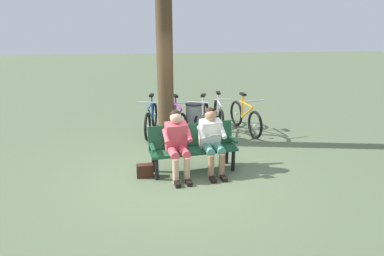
% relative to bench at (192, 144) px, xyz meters
% --- Properties ---
extents(ground_plane, '(40.00, 40.00, 0.00)m').
position_rel_bench_xyz_m(ground_plane, '(0.25, 0.20, -0.51)').
color(ground_plane, '#566647').
extents(bench, '(1.66, 0.75, 0.87)m').
position_rel_bench_xyz_m(bench, '(0.00, 0.00, 0.00)').
color(bench, '#194C2D').
rests_on(bench, ground).
extents(person_reading, '(0.54, 0.81, 1.20)m').
position_rel_bench_xyz_m(person_reading, '(-0.34, 0.11, 0.16)').
color(person_reading, white).
rests_on(person_reading, ground).
extents(person_companion, '(0.54, 0.81, 1.20)m').
position_rel_bench_xyz_m(person_companion, '(0.29, 0.22, 0.16)').
color(person_companion, '#D84C59').
rests_on(person_companion, ground).
extents(handbag, '(0.31, 0.16, 0.24)m').
position_rel_bench_xyz_m(handbag, '(0.88, 0.24, -0.39)').
color(handbag, '#3F1E14').
rests_on(handbag, ground).
extents(tree_trunk, '(0.35, 0.35, 4.06)m').
position_rel_bench_xyz_m(tree_trunk, '(0.45, -1.51, 1.52)').
color(tree_trunk, '#4C3823').
rests_on(tree_trunk, ground).
extents(litter_bin, '(0.39, 0.39, 0.88)m').
position_rel_bench_xyz_m(litter_bin, '(-0.19, -1.62, -0.07)').
color(litter_bin, slate).
rests_on(litter_bin, ground).
extents(bicycle_silver, '(0.55, 1.65, 0.94)m').
position_rel_bench_xyz_m(bicycle_silver, '(-1.50, -2.08, -0.15)').
color(bicycle_silver, black).
rests_on(bicycle_silver, ground).
extents(bicycle_black, '(0.48, 1.68, 0.94)m').
position_rel_bench_xyz_m(bicycle_black, '(-0.88, -2.29, -0.15)').
color(bicycle_black, black).
rests_on(bicycle_black, ground).
extents(bicycle_green, '(0.64, 1.62, 0.94)m').
position_rel_bench_xyz_m(bicycle_green, '(-0.42, -2.06, -0.15)').
color(bicycle_green, black).
rests_on(bicycle_green, ground).
extents(bicycle_orange, '(0.53, 1.66, 0.94)m').
position_rel_bench_xyz_m(bicycle_orange, '(0.16, -2.06, -0.15)').
color(bicycle_orange, black).
rests_on(bicycle_orange, ground).
extents(bicycle_purple, '(0.48, 1.67, 0.94)m').
position_rel_bench_xyz_m(bicycle_purple, '(0.80, -2.17, -0.15)').
color(bicycle_purple, black).
rests_on(bicycle_purple, ground).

